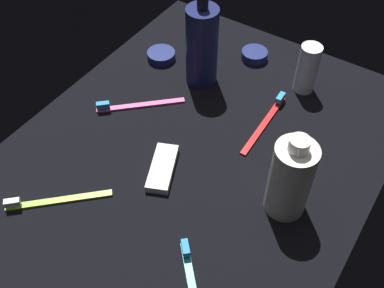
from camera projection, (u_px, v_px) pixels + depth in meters
ground_plane at (192, 157)px, 87.40cm from camera, size 84.00×64.00×1.20cm
lotion_bottle at (202, 46)px, 94.42cm from camera, size 6.57×6.57×20.13cm
bodywash_bottle at (290, 179)px, 73.84cm from camera, size 6.88×6.88×16.71cm
deodorant_stick at (307, 69)px, 95.05cm from camera, size 4.27×4.27×10.80cm
toothbrush_lime at (52, 200)px, 79.46cm from camera, size 13.25×13.89×2.10cm
toothbrush_red at (266, 120)px, 92.08cm from camera, size 18.03×1.76×2.10cm
toothbrush_pink at (135, 105)px, 94.99cm from camera, size 13.19×13.95×2.10cm
snack_bar_white at (162, 168)px, 83.87cm from camera, size 11.13×7.82×1.50cm
cream_tin_left at (161, 55)px, 105.13cm from camera, size 6.26×6.26×1.79cm
cream_tin_right at (254, 55)px, 105.14cm from camera, size 5.82×5.82×1.94cm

